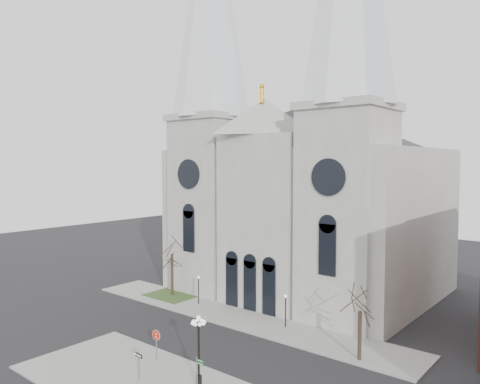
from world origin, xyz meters
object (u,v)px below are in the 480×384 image
Objects in this scene: one_way_sign at (139,361)px; street_name_sign at (198,371)px; stop_sign at (156,338)px; globe_lamp at (199,342)px.

one_way_sign is 4.80m from street_name_sign.
stop_sign is 0.47× the size of globe_lamp.
street_name_sign is at bearing -53.80° from globe_lamp.
one_way_sign is at bearing -44.46° from stop_sign.
stop_sign is at bearing 122.40° from one_way_sign.
stop_sign is 6.32m from globe_lamp.
stop_sign is at bearing 164.79° from street_name_sign.
stop_sign is 3.74m from one_way_sign.
stop_sign is 1.05× the size of street_name_sign.
stop_sign reaches higher than street_name_sign.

